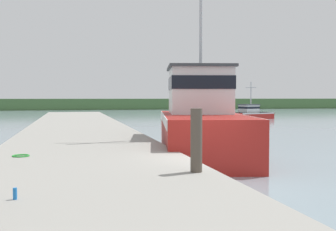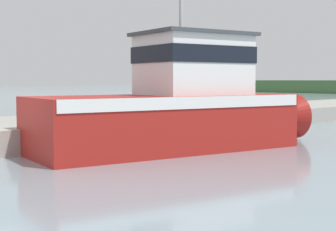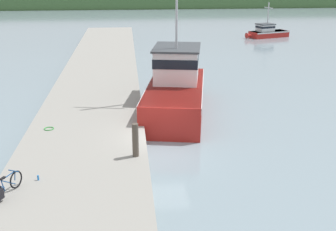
# 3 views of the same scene
# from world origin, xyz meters

# --- Properties ---
(fishing_boat_main) EXTENTS (4.96, 10.93, 11.14)m
(fishing_boat_main) POSITION_xyz_m (1.37, 6.21, 1.54)
(fishing_boat_main) COLOR maroon
(fishing_boat_main) RESTS_ON ground_plane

